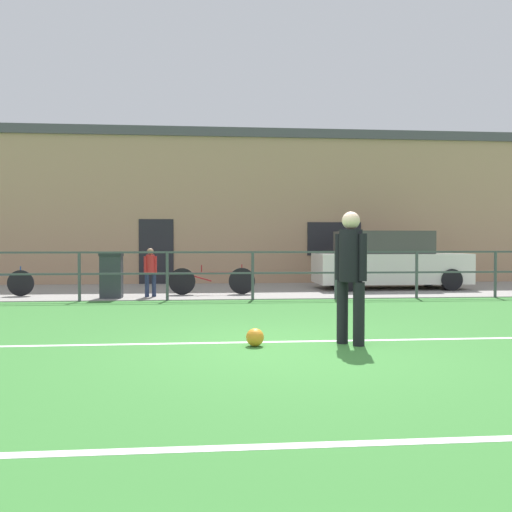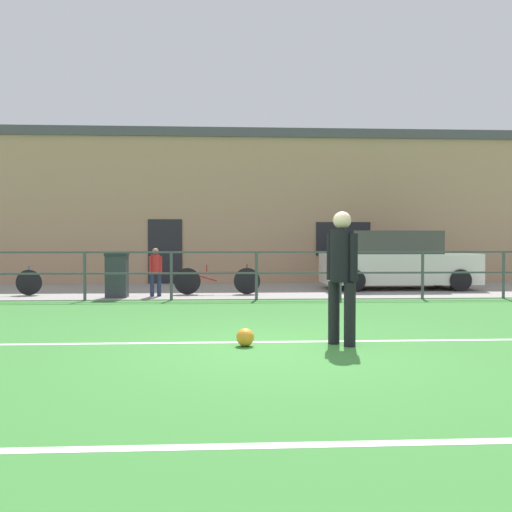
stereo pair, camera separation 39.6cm
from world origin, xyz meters
name	(u,v)px [view 1 (the left image)]	position (x,y,z in m)	size (l,w,h in m)	color
ground	(293,350)	(0.00, 0.00, -0.02)	(60.00, 44.00, 0.04)	#387A33
field_line_touchline	(287,342)	(0.00, 0.48, 0.00)	(36.00, 0.11, 0.00)	white
field_line_hash	(370,443)	(0.00, -3.35, 0.00)	(36.00, 0.11, 0.00)	white
pavement_strip	(245,290)	(0.00, 8.50, 0.01)	(48.00, 5.00, 0.02)	gray
perimeter_fence	(253,268)	(0.00, 6.00, 0.75)	(36.07, 0.07, 1.15)	#474C51
clubhouse_facade	(237,208)	(0.00, 12.20, 2.55)	(28.00, 2.56, 5.08)	tan
player_goalkeeper	(351,269)	(0.81, 0.21, 1.01)	(0.35, 0.40, 1.77)	black
soccer_ball_match	(255,337)	(-0.47, 0.19, 0.12)	(0.24, 0.24, 0.24)	orange
spectator_child	(150,269)	(-2.46, 6.75, 0.70)	(0.31, 0.21, 1.20)	#232D4C
parked_car_red	(388,261)	(4.16, 8.57, 0.80)	(4.31, 1.81, 1.66)	silver
bicycle_parked_1	(212,281)	(-0.95, 7.20, 0.37)	(2.21, 0.04, 0.77)	black
trash_bin_0	(111,275)	(-3.37, 6.56, 0.57)	(0.53, 0.45, 1.09)	#33383D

